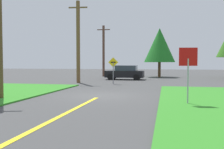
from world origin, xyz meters
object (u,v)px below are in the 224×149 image
stop_sign (188,64)px  direction_sign (113,67)px  utility_pole_mid (78,41)px  pine_tree_center (160,45)px  utility_pole_far (104,50)px  car_approaching_junction (125,73)px

stop_sign → direction_sign: stop_sign is taller
utility_pole_mid → pine_tree_center: (7.41, 11.56, 0.27)m
stop_sign → direction_sign: (-5.69, 10.81, -0.37)m
stop_sign → pine_tree_center: pine_tree_center is taller
utility_pole_mid → pine_tree_center: size_ratio=1.19×
direction_sign → utility_pole_far: bearing=107.5°
utility_pole_mid → utility_pole_far: utility_pole_mid is taller
utility_pole_mid → stop_sign: bearing=-51.1°
direction_sign → car_approaching_junction: bearing=88.7°
pine_tree_center → utility_pole_far: bearing=-179.8°
car_approaching_junction → utility_pole_far: bearing=-55.2°
car_approaching_junction → utility_pole_far: 7.73m
car_approaching_junction → utility_pole_mid: 7.38m
stop_sign → utility_pole_far: 24.93m
car_approaching_junction → direction_sign: 6.22m
stop_sign → pine_tree_center: bearing=-93.5°
utility_pole_far → direction_sign: (3.84, -12.17, -2.13)m
utility_pole_mid → direction_sign: 4.39m
stop_sign → car_approaching_junction: 17.90m
stop_sign → car_approaching_junction: size_ratio=0.61×
pine_tree_center → car_approaching_junction: bearing=-121.7°
car_approaching_junction → utility_pole_mid: (-3.70, -5.54, 3.19)m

